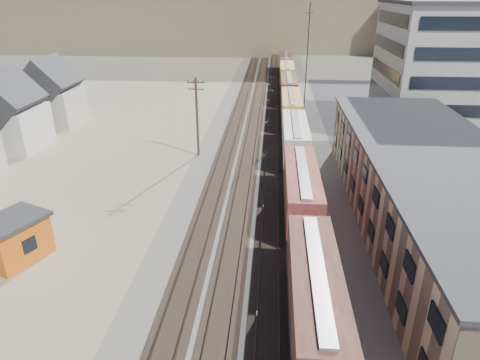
# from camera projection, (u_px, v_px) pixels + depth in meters

# --- Properties ---
(ballast_bed) EXTENTS (18.00, 200.00, 0.06)m
(ballast_bed) POSITION_uv_depth(u_px,v_px,m) (266.00, 137.00, 62.14)
(ballast_bed) COLOR #4C4742
(ballast_bed) RESTS_ON ground
(dirt_yard) EXTENTS (24.00, 180.00, 0.03)m
(dirt_yard) POSITION_uv_depth(u_px,v_px,m) (107.00, 158.00, 54.46)
(dirt_yard) COLOR #806A58
(dirt_yard) RESTS_ON ground
(asphalt_lot) EXTENTS (26.00, 120.00, 0.04)m
(asphalt_lot) POSITION_uv_depth(u_px,v_px,m) (463.00, 185.00, 46.92)
(asphalt_lot) COLOR #232326
(asphalt_lot) RESTS_ON ground
(rail_tracks) EXTENTS (11.40, 200.00, 0.24)m
(rail_tracks) POSITION_uv_depth(u_px,v_px,m) (262.00, 137.00, 62.15)
(rail_tracks) COLOR black
(rail_tracks) RESTS_ON ground
(freight_train) EXTENTS (3.00, 119.74, 4.46)m
(freight_train) POSITION_uv_depth(u_px,v_px,m) (293.00, 120.00, 60.35)
(freight_train) COLOR black
(freight_train) RESTS_ON ground
(warehouse) EXTENTS (12.40, 40.40, 7.25)m
(warehouse) POSITION_uv_depth(u_px,v_px,m) (434.00, 192.00, 36.83)
(warehouse) COLOR tan
(warehouse) RESTS_ON ground
(office_tower) EXTENTS (22.60, 18.60, 18.45)m
(office_tower) POSITION_uv_depth(u_px,v_px,m) (464.00, 70.00, 60.92)
(office_tower) COLOR #9E998E
(office_tower) RESTS_ON ground
(utility_pole_north) EXTENTS (2.20, 0.32, 10.00)m
(utility_pole_north) POSITION_uv_depth(u_px,v_px,m) (197.00, 115.00, 53.32)
(utility_pole_north) COLOR #382619
(utility_pole_north) RESTS_ON ground
(radio_mast) EXTENTS (1.20, 0.16, 18.00)m
(radio_mast) POSITION_uv_depth(u_px,v_px,m) (307.00, 63.00, 67.14)
(radio_mast) COLOR black
(radio_mast) RESTS_ON ground
(hills_north) EXTENTS (265.00, 80.00, 32.00)m
(hills_north) POSITION_uv_depth(u_px,v_px,m) (274.00, 6.00, 163.87)
(hills_north) COLOR brown
(hills_north) RESTS_ON ground
(maintenance_shed) EXTENTS (5.43, 6.02, 3.61)m
(maintenance_shed) POSITION_uv_depth(u_px,v_px,m) (14.00, 239.00, 33.32)
(maintenance_shed) COLOR orange
(maintenance_shed) RESTS_ON ground
(parked_car_blue) EXTENTS (6.55, 5.23, 1.66)m
(parked_car_blue) POSITION_uv_depth(u_px,v_px,m) (421.00, 131.00, 62.34)
(parked_car_blue) COLOR navy
(parked_car_blue) RESTS_ON ground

